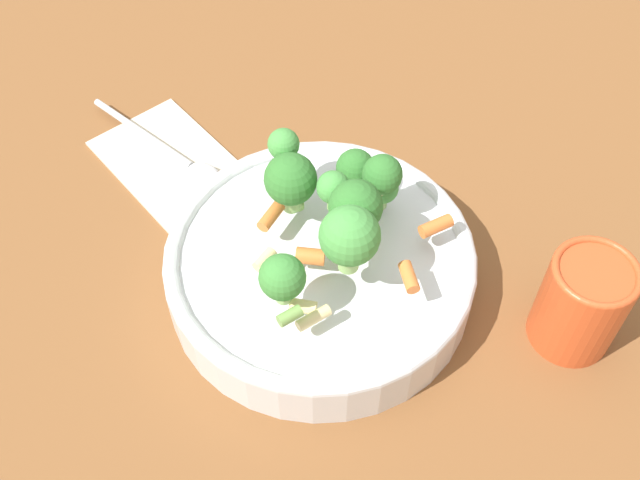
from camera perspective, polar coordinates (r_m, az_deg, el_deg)
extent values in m
plane|color=brown|center=(0.65, 0.00, -3.41)|extent=(3.00, 3.00, 0.00)
cylinder|color=silver|center=(0.63, 0.00, -2.28)|extent=(0.26, 0.26, 0.04)
torus|color=silver|center=(0.62, 0.00, -1.09)|extent=(0.26, 0.26, 0.01)
cylinder|color=#8CB766|center=(0.64, 4.71, 2.95)|extent=(0.01, 0.01, 0.01)
sphere|color=#479342|center=(0.63, 4.81, 3.98)|extent=(0.03, 0.03, 0.03)
cylinder|color=#8CB766|center=(0.59, 2.63, 0.74)|extent=(0.01, 0.01, 0.02)
sphere|color=#33722D|center=(0.57, 2.74, 2.58)|extent=(0.04, 0.04, 0.04)
cylinder|color=#8CB766|center=(0.57, 2.34, -1.47)|extent=(0.01, 0.01, 0.02)
sphere|color=#33722D|center=(0.55, 2.41, -0.13)|extent=(0.03, 0.03, 0.03)
cylinder|color=#8CB766|center=(0.60, 1.36, 2.75)|extent=(0.01, 0.01, 0.01)
sphere|color=#479342|center=(0.59, 1.40, 3.90)|extent=(0.03, 0.03, 0.03)
cylinder|color=#8CB766|center=(0.56, -2.41, -4.27)|extent=(0.01, 0.01, 0.01)
sphere|color=#3D8438|center=(0.54, -2.48, -3.00)|extent=(0.04, 0.04, 0.04)
cylinder|color=#8CB766|center=(0.57, 2.19, -1.47)|extent=(0.02, 0.02, 0.02)
sphere|color=#479342|center=(0.55, 2.28, 0.33)|extent=(0.05, 0.05, 0.05)
cylinder|color=#8CB766|center=(0.63, -2.74, 6.19)|extent=(0.01, 0.01, 0.01)
sphere|color=#479342|center=(0.62, -2.80, 7.31)|extent=(0.03, 0.03, 0.03)
cylinder|color=#8CB766|center=(0.62, -2.19, 3.00)|extent=(0.02, 0.02, 0.02)
sphere|color=#33722D|center=(0.60, -2.26, 4.66)|extent=(0.04, 0.04, 0.04)
cylinder|color=#8CB766|center=(0.62, 4.64, 3.69)|extent=(0.01, 0.01, 0.01)
sphere|color=#33722D|center=(0.60, 4.77, 5.01)|extent=(0.03, 0.03, 0.03)
cylinder|color=#8CB766|center=(0.65, 2.95, 4.20)|extent=(0.01, 0.01, 0.01)
sphere|color=#33722D|center=(0.63, 3.02, 5.39)|extent=(0.03, 0.03, 0.03)
cylinder|color=beige|center=(0.57, -1.30, -5.07)|extent=(0.02, 0.02, 0.01)
cylinder|color=beige|center=(0.58, -4.24, -1.50)|extent=(0.02, 0.01, 0.01)
cylinder|color=beige|center=(0.61, 3.48, 0.58)|extent=(0.02, 0.01, 0.01)
cylinder|color=#729E4C|center=(0.64, -1.75, 3.40)|extent=(0.03, 0.02, 0.01)
cylinder|color=orange|center=(0.57, 6.79, -2.81)|extent=(0.03, 0.02, 0.01)
cylinder|color=#729E4C|center=(0.54, -2.31, -5.80)|extent=(0.02, 0.02, 0.01)
cylinder|color=beige|center=(0.61, 1.14, 3.42)|extent=(0.02, 0.02, 0.01)
cylinder|color=beige|center=(0.56, -0.50, -5.96)|extent=(0.03, 0.02, 0.01)
cylinder|color=orange|center=(0.59, -0.93, -1.18)|extent=(0.02, 0.03, 0.01)
cylinder|color=orange|center=(0.61, -3.81, 1.76)|extent=(0.03, 0.01, 0.01)
cylinder|color=orange|center=(0.61, 8.82, 1.05)|extent=(0.03, 0.03, 0.01)
cylinder|color=#CC4C23|center=(0.62, 19.27, -4.62)|extent=(0.07, 0.07, 0.09)
torus|color=#CC4C23|center=(0.59, 20.37, -2.28)|extent=(0.07, 0.07, 0.01)
cube|color=beige|center=(0.76, -11.28, 5.86)|extent=(0.16, 0.19, 0.01)
cylinder|color=silver|center=(0.78, -13.41, 7.98)|extent=(0.04, 0.14, 0.01)
ellipsoid|color=silver|center=(0.73, -8.86, 4.99)|extent=(0.03, 0.04, 0.01)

